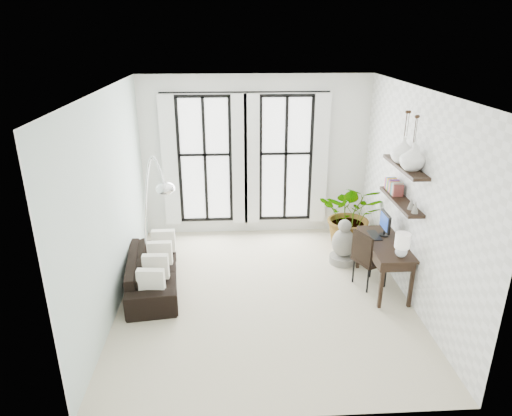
{
  "coord_description": "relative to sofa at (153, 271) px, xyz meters",
  "views": [
    {
      "loc": [
        -0.48,
        -6.28,
        3.96
      ],
      "look_at": [
        -0.11,
        0.3,
        1.38
      ],
      "focal_mm": 32.0,
      "sensor_mm": 36.0,
      "label": 1
    }
  ],
  "objects": [
    {
      "name": "wall_left",
      "position": [
        -0.45,
        -0.34,
        1.31
      ],
      "size": [
        0.0,
        5.0,
        5.0
      ],
      "primitive_type": "plane",
      "rotation": [
        1.57,
        0.0,
        1.57
      ],
      "color": "silver",
      "rests_on": "floor"
    },
    {
      "name": "throw_pillows",
      "position": [
        0.1,
        0.0,
        0.21
      ],
      "size": [
        0.4,
        1.52,
        0.4
      ],
      "color": "white",
      "rests_on": "sofa"
    },
    {
      "name": "desk",
      "position": [
        3.74,
        -0.24,
        0.46
      ],
      "size": [
        0.57,
        1.35,
        1.19
      ],
      "color": "black",
      "rests_on": "floor"
    },
    {
      "name": "wall_back",
      "position": [
        1.8,
        2.16,
        1.31
      ],
      "size": [
        4.5,
        0.0,
        4.5
      ],
      "primitive_type": "plane",
      "rotation": [
        1.57,
        0.0,
        0.0
      ],
      "color": "white",
      "rests_on": "floor"
    },
    {
      "name": "wall_shelves",
      "position": [
        3.91,
        -0.16,
        1.44
      ],
      "size": [
        0.25,
        1.3,
        0.6
      ],
      "color": "black",
      "rests_on": "wall_right"
    },
    {
      "name": "windows",
      "position": [
        1.6,
        2.09,
        1.27
      ],
      "size": [
        3.26,
        0.13,
        2.65
      ],
      "color": "white",
      "rests_on": "wall_back"
    },
    {
      "name": "vase_b",
      "position": [
        3.91,
        -0.04,
        1.98
      ],
      "size": [
        0.37,
        0.37,
        0.38
      ],
      "primitive_type": "imported",
      "color": "white",
      "rests_on": "shelf_upper"
    },
    {
      "name": "desk_chair",
      "position": [
        3.47,
        -0.17,
        0.27
      ],
      "size": [
        0.6,
        0.6,
        0.97
      ],
      "rotation": [
        0.0,
        0.0,
        0.41
      ],
      "color": "black",
      "rests_on": "floor"
    },
    {
      "name": "sofa",
      "position": [
        0.0,
        0.0,
        0.0
      ],
      "size": [
        0.99,
        2.03,
        0.57
      ],
      "primitive_type": "imported",
      "rotation": [
        0.0,
        0.0,
        1.69
      ],
      "color": "black",
      "rests_on": "floor"
    },
    {
      "name": "floor",
      "position": [
        1.8,
        -0.34,
        -0.29
      ],
      "size": [
        5.0,
        5.0,
        0.0
      ],
      "primitive_type": "plane",
      "color": "beige",
      "rests_on": "ground"
    },
    {
      "name": "vase_a",
      "position": [
        3.91,
        -0.44,
        1.98
      ],
      "size": [
        0.37,
        0.37,
        0.38
      ],
      "primitive_type": "imported",
      "color": "white",
      "rests_on": "shelf_upper"
    },
    {
      "name": "arc_lamp",
      "position": [
        0.11,
        0.11,
        1.25
      ],
      "size": [
        0.71,
        0.44,
        2.2
      ],
      "color": "silver",
      "rests_on": "floor"
    },
    {
      "name": "buddha",
      "position": [
        3.3,
        0.66,
        0.07
      ],
      "size": [
        0.47,
        0.47,
        0.84
      ],
      "color": "gray",
      "rests_on": "floor"
    },
    {
      "name": "wall_right",
      "position": [
        4.05,
        -0.34,
        1.31
      ],
      "size": [
        0.0,
        5.0,
        5.0
      ],
      "primitive_type": "plane",
      "rotation": [
        1.57,
        0.0,
        -1.57
      ],
      "color": "white",
      "rests_on": "floor"
    },
    {
      "name": "plant",
      "position": [
        3.59,
        1.31,
        0.38
      ],
      "size": [
        1.47,
        1.37,
        1.33
      ],
      "primitive_type": "imported",
      "rotation": [
        0.0,
        0.0,
        -0.33
      ],
      "color": "#2D7228",
      "rests_on": "floor"
    },
    {
      "name": "ceiling",
      "position": [
        1.8,
        -0.34,
        2.91
      ],
      "size": [
        5.0,
        5.0,
        0.0
      ],
      "primitive_type": "plane",
      "color": "white",
      "rests_on": "wall_back"
    }
  ]
}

